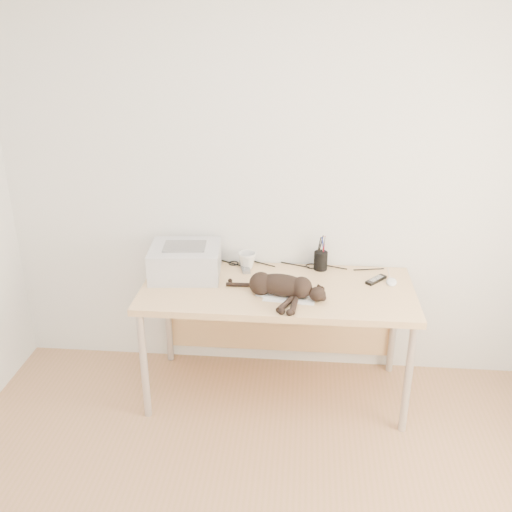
# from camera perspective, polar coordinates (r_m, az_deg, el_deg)

# --- Properties ---
(wall_back) EXTENTS (3.50, 0.00, 3.50)m
(wall_back) POSITION_cam_1_polar(r_m,az_deg,el_deg) (3.49, 2.62, 7.76)
(wall_back) COLOR white
(wall_back) RESTS_ON floor
(desk) EXTENTS (1.60, 0.70, 0.74)m
(desk) POSITION_cam_1_polar(r_m,az_deg,el_deg) (3.50, 2.20, -4.48)
(desk) COLOR #E2B584
(desk) RESTS_ON floor
(printer) EXTENTS (0.45, 0.39, 0.20)m
(printer) POSITION_cam_1_polar(r_m,az_deg,el_deg) (3.50, -7.07, -0.49)
(printer) COLOR silver
(printer) RESTS_ON desk
(papers) EXTENTS (0.35, 0.28, 0.01)m
(papers) POSITION_cam_1_polar(r_m,az_deg,el_deg) (3.28, 3.19, -3.79)
(papers) COLOR white
(papers) RESTS_ON desk
(cat) EXTENTS (0.59, 0.36, 0.14)m
(cat) POSITION_cam_1_polar(r_m,az_deg,el_deg) (3.24, 2.34, -3.05)
(cat) COLOR black
(cat) RESTS_ON desk
(mug) EXTENTS (0.15, 0.15, 0.10)m
(mug) POSITION_cam_1_polar(r_m,az_deg,el_deg) (3.59, -0.89, -0.43)
(mug) COLOR silver
(mug) RESTS_ON desk
(pen_cup) EXTENTS (0.09, 0.09, 0.22)m
(pen_cup) POSITION_cam_1_polar(r_m,az_deg,el_deg) (3.59, 6.48, -0.43)
(pen_cup) COLOR black
(pen_cup) RESTS_ON desk
(remote_grey) EXTENTS (0.09, 0.18, 0.02)m
(remote_grey) POSITION_cam_1_polar(r_m,az_deg,el_deg) (3.59, -1.12, -1.11)
(remote_grey) COLOR slate
(remote_grey) RESTS_ON desk
(remote_black) EXTENTS (0.14, 0.15, 0.02)m
(remote_black) POSITION_cam_1_polar(r_m,az_deg,el_deg) (3.50, 11.91, -2.35)
(remote_black) COLOR black
(remote_black) RESTS_ON desk
(mouse) EXTENTS (0.08, 0.11, 0.03)m
(mouse) POSITION_cam_1_polar(r_m,az_deg,el_deg) (3.50, 13.41, -2.37)
(mouse) COLOR white
(mouse) RESTS_ON desk
(cable_tangle) EXTENTS (1.36, 0.08, 0.01)m
(cable_tangle) POSITION_cam_1_polar(r_m,az_deg,el_deg) (3.64, 2.42, -0.90)
(cable_tangle) COLOR black
(cable_tangle) RESTS_ON desk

